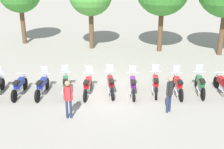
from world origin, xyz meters
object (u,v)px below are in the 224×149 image
(motorcycle_9, at_px, (200,84))
(motorcycle_10, at_px, (223,85))
(person_0, at_px, (170,92))
(motorcycle_2, at_px, (42,86))
(motorcycle_7, at_px, (155,83))
(motorcycle_1, at_px, (19,86))
(motorcycle_8, at_px, (178,85))
(person_1, at_px, (68,96))
(motorcycle_6, at_px, (133,85))
(motorcycle_4, at_px, (88,85))
(motorcycle_5, at_px, (111,84))
(motorcycle_3, at_px, (66,84))

(motorcycle_9, xyz_separation_m, motorcycle_10, (1.15, 0.12, -0.01))
(motorcycle_9, bearing_deg, person_0, 140.05)
(motorcycle_2, height_order, motorcycle_7, same)
(motorcycle_1, bearing_deg, motorcycle_8, -85.23)
(person_1, bearing_deg, motorcycle_6, 129.12)
(motorcycle_7, bearing_deg, motorcycle_6, 103.83)
(motorcycle_10, bearing_deg, motorcycle_4, 86.54)
(person_1, bearing_deg, motorcycle_9, 111.05)
(motorcycle_9, distance_m, person_1, 7.03)
(motorcycle_4, bearing_deg, person_1, 170.42)
(person_1, bearing_deg, motorcycle_8, 114.17)
(motorcycle_4, relative_size, motorcycle_5, 1.03)
(motorcycle_1, relative_size, motorcycle_9, 1.00)
(motorcycle_6, relative_size, motorcycle_9, 1.00)
(motorcycle_4, distance_m, motorcycle_7, 3.54)
(motorcycle_1, relative_size, motorcycle_10, 1.02)
(motorcycle_1, relative_size, motorcycle_3, 1.03)
(motorcycle_8, bearing_deg, motorcycle_1, 89.89)
(person_0, bearing_deg, motorcycle_10, 80.62)
(motorcycle_2, bearing_deg, motorcycle_9, -83.07)
(motorcycle_2, bearing_deg, person_1, -139.48)
(motorcycle_4, height_order, motorcycle_5, same)
(person_0, bearing_deg, motorcycle_7, 146.56)
(motorcycle_7, distance_m, motorcycle_8, 1.15)
(motorcycle_4, height_order, motorcycle_8, same)
(motorcycle_4, xyz_separation_m, motorcycle_7, (3.45, 0.81, 0.00))
(person_0, bearing_deg, motorcycle_1, -146.02)
(motorcycle_7, xyz_separation_m, motorcycle_10, (3.45, 0.42, -0.01))
(motorcycle_3, height_order, motorcycle_10, motorcycle_3)
(motorcycle_6, distance_m, motorcycle_7, 1.21)
(motorcycle_3, height_order, motorcycle_9, same)
(motorcycle_8, bearing_deg, motorcycle_4, 89.69)
(motorcycle_1, xyz_separation_m, motorcycle_2, (1.15, 0.19, 0.01))
(motorcycle_2, xyz_separation_m, motorcycle_10, (9.20, 1.66, -0.01))
(motorcycle_1, distance_m, motorcycle_9, 9.36)
(motorcycle_3, height_order, motorcycle_5, same)
(motorcycle_1, height_order, motorcycle_3, motorcycle_3)
(motorcycle_9, distance_m, motorcycle_10, 1.15)
(motorcycle_10, distance_m, person_0, 3.77)
(motorcycle_3, xyz_separation_m, person_0, (5.27, -1.20, 0.52))
(motorcycle_1, relative_size, motorcycle_2, 1.00)
(person_0, bearing_deg, person_1, -124.97)
(motorcycle_7, bearing_deg, motorcycle_1, 97.25)
(motorcycle_3, xyz_separation_m, motorcycle_4, (1.16, 0.06, 0.00))
(motorcycle_7, relative_size, person_1, 1.23)
(motorcycle_6, height_order, motorcycle_10, motorcycle_6)
(motorcycle_2, height_order, motorcycle_5, same)
(person_0, distance_m, person_1, 4.54)
(motorcycle_7, height_order, motorcycle_8, same)
(motorcycle_3, height_order, motorcycle_6, same)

